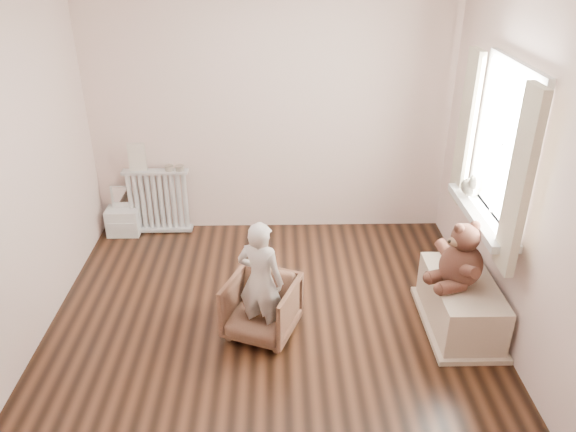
{
  "coord_description": "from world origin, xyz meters",
  "views": [
    {
      "loc": [
        0.06,
        -3.59,
        2.88
      ],
      "look_at": [
        0.15,
        0.45,
        0.8
      ],
      "focal_mm": 35.0,
      "sensor_mm": 36.0,
      "label": 1
    }
  ],
  "objects_px": {
    "teddy_bear": "(462,256)",
    "plush_cat": "(471,185)",
    "child": "(261,281)",
    "armchair": "(262,307)",
    "toy_bench": "(460,305)",
    "radiator": "(158,198)",
    "toy_vanity": "(122,210)"
  },
  "relations": [
    {
      "from": "plush_cat",
      "to": "radiator",
      "type": "bearing_deg",
      "value": 152.58
    },
    {
      "from": "child",
      "to": "toy_bench",
      "type": "relative_size",
      "value": 1.11
    },
    {
      "from": "radiator",
      "to": "armchair",
      "type": "height_order",
      "value": "radiator"
    },
    {
      "from": "armchair",
      "to": "toy_bench",
      "type": "relative_size",
      "value": 0.59
    },
    {
      "from": "armchair",
      "to": "toy_vanity",
      "type": "bearing_deg",
      "value": 153.4
    },
    {
      "from": "radiator",
      "to": "child",
      "type": "relative_size",
      "value": 0.7
    },
    {
      "from": "teddy_bear",
      "to": "child",
      "type": "bearing_deg",
      "value": 165.54
    },
    {
      "from": "child",
      "to": "teddy_bear",
      "type": "relative_size",
      "value": 1.89
    },
    {
      "from": "radiator",
      "to": "teddy_bear",
      "type": "bearing_deg",
      "value": -32.46
    },
    {
      "from": "toy_bench",
      "to": "child",
      "type": "bearing_deg",
      "value": -176.26
    },
    {
      "from": "child",
      "to": "plush_cat",
      "type": "height_order",
      "value": "plush_cat"
    },
    {
      "from": "toy_vanity",
      "to": "toy_bench",
      "type": "distance_m",
      "value": 3.47
    },
    {
      "from": "teddy_bear",
      "to": "plush_cat",
      "type": "relative_size",
      "value": 2.08
    },
    {
      "from": "teddy_bear",
      "to": "plush_cat",
      "type": "xyz_separation_m",
      "value": [
        0.2,
        0.59,
        0.33
      ]
    },
    {
      "from": "armchair",
      "to": "toy_bench",
      "type": "distance_m",
      "value": 1.59
    },
    {
      "from": "radiator",
      "to": "plush_cat",
      "type": "bearing_deg",
      "value": -21.03
    },
    {
      "from": "radiator",
      "to": "toy_vanity",
      "type": "distance_m",
      "value": 0.4
    },
    {
      "from": "radiator",
      "to": "plush_cat",
      "type": "xyz_separation_m",
      "value": [
        2.83,
        -1.09,
        0.61
      ]
    },
    {
      "from": "radiator",
      "to": "child",
      "type": "distance_m",
      "value": 2.07
    },
    {
      "from": "teddy_bear",
      "to": "plush_cat",
      "type": "bearing_deg",
      "value": 53.97
    },
    {
      "from": "teddy_bear",
      "to": "armchair",
      "type": "bearing_deg",
      "value": 163.67
    },
    {
      "from": "child",
      "to": "toy_bench",
      "type": "bearing_deg",
      "value": -154.51
    },
    {
      "from": "child",
      "to": "teddy_bear",
      "type": "height_order",
      "value": "child"
    },
    {
      "from": "teddy_bear",
      "to": "toy_vanity",
      "type": "bearing_deg",
      "value": 134.18
    },
    {
      "from": "child",
      "to": "toy_bench",
      "type": "xyz_separation_m",
      "value": [
        1.59,
        0.1,
        -0.32
      ]
    },
    {
      "from": "radiator",
      "to": "child",
      "type": "bearing_deg",
      "value": -57.67
    },
    {
      "from": "child",
      "to": "toy_vanity",
      "type": "bearing_deg",
      "value": -27.44
    },
    {
      "from": "radiator",
      "to": "teddy_bear",
      "type": "distance_m",
      "value": 3.13
    },
    {
      "from": "radiator",
      "to": "armchair",
      "type": "distance_m",
      "value": 2.03
    },
    {
      "from": "toy_bench",
      "to": "plush_cat",
      "type": "distance_m",
      "value": 0.98
    },
    {
      "from": "toy_vanity",
      "to": "plush_cat",
      "type": "bearing_deg",
      "value": -18.26
    },
    {
      "from": "teddy_bear",
      "to": "plush_cat",
      "type": "height_order",
      "value": "plush_cat"
    }
  ]
}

